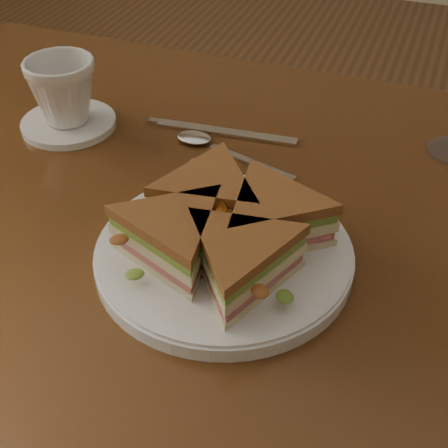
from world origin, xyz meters
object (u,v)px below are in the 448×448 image
table (230,271)px  knife (216,131)px  saucer (69,123)px  plate (224,255)px  spoon (208,144)px  coffee_cup (63,91)px  sandwich_wedges (224,228)px

table → knife: 0.20m
table → saucer: (-0.28, 0.10, 0.10)m
saucer → table: bearing=-20.1°
plate → spoon: plate is taller
knife → coffee_cup: (-0.20, -0.06, 0.05)m
plate → sandwich_wedges: size_ratio=0.98×
plate → knife: bearing=112.9°
spoon → table: bearing=-41.2°
sandwich_wedges → coffee_cup: coffee_cup is taller
plate → sandwich_wedges: (-0.00, 0.00, 0.04)m
table → coffee_cup: 0.34m
knife → coffee_cup: coffee_cup is taller
saucer → sandwich_wedges: bearing=-31.6°
plate → sandwich_wedges: bearing=126.9°
plate → saucer: bearing=148.4°
plate → coffee_cup: 0.36m
spoon → sandwich_wedges: bearing=-47.7°
saucer → coffee_cup: size_ratio=1.38×
sandwich_wedges → table: bearing=105.3°
saucer → plate: bearing=-31.6°
spoon → knife: 0.04m
sandwich_wedges → knife: bearing=112.9°
plate → spoon: (-0.10, 0.20, -0.00)m
knife → saucer: bearing=-168.9°
knife → coffee_cup: 0.22m
sandwich_wedges → knife: size_ratio=1.29×
coffee_cup → table: bearing=-30.7°
knife → table: bearing=-68.2°
spoon → coffee_cup: coffee_cup is taller
table → spoon: bearing=122.5°
sandwich_wedges → spoon: (-0.10, 0.20, -0.04)m
spoon → coffee_cup: 0.21m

